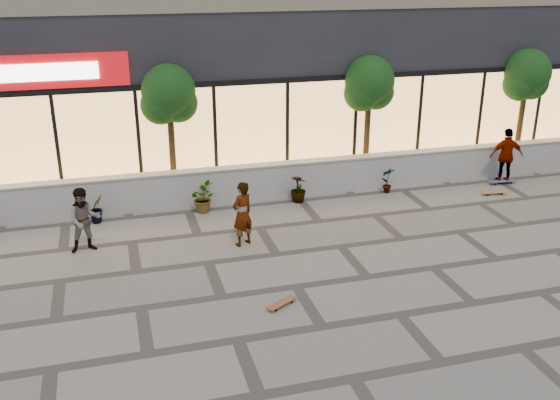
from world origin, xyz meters
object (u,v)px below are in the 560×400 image
object	(u,v)px
tree_mideast	(369,87)
skateboard_right_far	(502,181)
tree_east	(527,78)
skater_left	(85,220)
skateboard_center	(282,303)
skateboard_right_near	(494,192)
skater_center	(242,214)
tree_midwest	(169,98)
skater_right_near	(506,156)

from	to	relation	value
tree_mideast	skateboard_right_far	xyz separation A→B (m)	(4.00, -1.50, -2.90)
tree_east	skateboard_right_far	bearing A→B (deg)	-135.00
skater_left	skateboard_center	distance (m)	5.38
tree_mideast	tree_east	bearing A→B (deg)	0.00
skater_left	skateboard_right_near	world-z (taller)	skater_left
skateboard_center	skateboard_right_far	xyz separation A→B (m)	(8.66, 5.25, 0.01)
tree_east	skater_left	bearing A→B (deg)	-167.87
skater_center	skater_left	world-z (taller)	skater_center
tree_east	skater_left	xyz separation A→B (m)	(-13.95, -3.00, -2.19)
tree_mideast	tree_midwest	bearing A→B (deg)	180.00
tree_mideast	skater_left	xyz separation A→B (m)	(-8.45, -3.00, -2.19)
tree_east	skateboard_center	xyz separation A→B (m)	(-10.16, -6.75, -2.91)
tree_east	skater_center	bearing A→B (deg)	-160.34
skater_center	skateboard_right_far	bearing A→B (deg)	165.26
tree_east	skater_right_near	bearing A→B (deg)	-134.81
tree_mideast	skater_left	distance (m)	9.23
tree_east	skater_left	distance (m)	14.43
skater_right_near	tree_mideast	bearing A→B (deg)	-4.65
tree_midwest	skateboard_right_near	size ratio (longest dim) A/B	5.06
skater_center	skater_right_near	size ratio (longest dim) A/B	0.93
skateboard_right_near	skateboard_right_far	xyz separation A→B (m)	(0.81, 0.78, 0.01)
tree_mideast	skater_right_near	bearing A→B (deg)	-18.81
skater_right_near	skateboard_center	distance (m)	10.30
skater_right_near	skateboard_center	size ratio (longest dim) A/B	2.40
skater_center	skateboard_right_far	size ratio (longest dim) A/B	1.85
tree_midwest	tree_east	xyz separation A→B (m)	(11.50, 0.00, 0.00)
tree_mideast	skateboard_center	size ratio (longest dim) A/B	5.38
tree_mideast	skater_left	world-z (taller)	tree_mideast
skater_center	skater_right_near	distance (m)	9.17
tree_midwest	tree_east	size ratio (longest dim) A/B	1.00
skater_center	skateboard_center	xyz separation A→B (m)	(0.12, -3.08, -0.74)
skater_left	skateboard_right_far	size ratio (longest dim) A/B	1.81
tree_east	skater_center	world-z (taller)	tree_east
skater_left	skateboard_right_far	world-z (taller)	skater_left
tree_mideast	tree_east	xyz separation A→B (m)	(5.50, 0.00, 0.00)
tree_east	skateboard_right_near	size ratio (longest dim) A/B	5.06
tree_midwest	tree_mideast	size ratio (longest dim) A/B	1.00
skateboard_center	tree_midwest	bearing A→B (deg)	71.57
skateboard_right_near	tree_mideast	bearing A→B (deg)	150.84
skater_left	skateboard_right_near	distance (m)	11.68
tree_midwest	skateboard_right_near	xyz separation A→B (m)	(9.19, -2.28, -2.91)
skater_left	skateboard_right_near	xyz separation A→B (m)	(11.64, 0.72, -0.72)
tree_midwest	tree_east	world-z (taller)	same
skateboard_center	skateboard_right_near	distance (m)	9.04
skateboard_right_near	tree_east	bearing A→B (deg)	50.96
skater_right_near	skateboard_right_near	xyz separation A→B (m)	(-0.92, -0.88, -0.80)
skater_right_near	skateboard_right_near	bearing A→B (deg)	57.88
skateboard_right_far	skater_left	bearing A→B (deg)	-170.33
skater_center	skater_left	xyz separation A→B (m)	(-3.67, 0.67, -0.02)
tree_mideast	skateboard_center	world-z (taller)	tree_mideast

